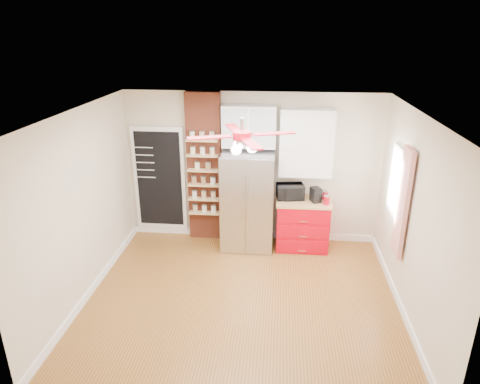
# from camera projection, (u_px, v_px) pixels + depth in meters

# --- Properties ---
(floor) EXTENTS (4.50, 4.50, 0.00)m
(floor) POSITION_uv_depth(u_px,v_px,m) (242.00, 298.00, 6.25)
(floor) COLOR #925925
(floor) RESTS_ON ground
(ceiling) EXTENTS (4.50, 4.50, 0.00)m
(ceiling) POSITION_uv_depth(u_px,v_px,m) (242.00, 114.00, 5.27)
(ceiling) COLOR white
(ceiling) RESTS_ON wall_back
(wall_back) EXTENTS (4.50, 0.02, 2.70)m
(wall_back) POSITION_uv_depth(u_px,v_px,m) (252.00, 168.00, 7.62)
(wall_back) COLOR beige
(wall_back) RESTS_ON floor
(wall_front) EXTENTS (4.50, 0.02, 2.70)m
(wall_front) POSITION_uv_depth(u_px,v_px,m) (222.00, 303.00, 3.90)
(wall_front) COLOR beige
(wall_front) RESTS_ON floor
(wall_left) EXTENTS (0.02, 4.00, 2.70)m
(wall_left) POSITION_uv_depth(u_px,v_px,m) (82.00, 207.00, 5.96)
(wall_left) COLOR beige
(wall_left) RESTS_ON floor
(wall_right) EXTENTS (0.02, 4.00, 2.70)m
(wall_right) POSITION_uv_depth(u_px,v_px,m) (414.00, 221.00, 5.56)
(wall_right) COLOR beige
(wall_right) RESTS_ON floor
(chalkboard) EXTENTS (0.95, 0.05, 1.95)m
(chalkboard) POSITION_uv_depth(u_px,v_px,m) (160.00, 179.00, 7.83)
(chalkboard) COLOR white
(chalkboard) RESTS_ON wall_back
(brick_pillar) EXTENTS (0.60, 0.16, 2.70)m
(brick_pillar) POSITION_uv_depth(u_px,v_px,m) (205.00, 168.00, 7.62)
(brick_pillar) COLOR brown
(brick_pillar) RESTS_ON floor
(fridge) EXTENTS (0.90, 0.70, 1.75)m
(fridge) POSITION_uv_depth(u_px,v_px,m) (248.00, 201.00, 7.45)
(fridge) COLOR #ABABB0
(fridge) RESTS_ON floor
(upper_glass_cabinet) EXTENTS (0.90, 0.35, 0.70)m
(upper_glass_cabinet) POSITION_uv_depth(u_px,v_px,m) (249.00, 126.00, 7.17)
(upper_glass_cabinet) COLOR white
(upper_glass_cabinet) RESTS_ON wall_back
(red_cabinet) EXTENTS (0.94, 0.64, 0.90)m
(red_cabinet) POSITION_uv_depth(u_px,v_px,m) (302.00, 224.00, 7.56)
(red_cabinet) COLOR #C40112
(red_cabinet) RESTS_ON floor
(upper_shelf_unit) EXTENTS (0.90, 0.30, 1.15)m
(upper_shelf_unit) POSITION_uv_depth(u_px,v_px,m) (306.00, 143.00, 7.21)
(upper_shelf_unit) COLOR white
(upper_shelf_unit) RESTS_ON wall_back
(window) EXTENTS (0.04, 0.75, 1.05)m
(window) POSITION_uv_depth(u_px,v_px,m) (397.00, 183.00, 6.32)
(window) COLOR white
(window) RESTS_ON wall_right
(curtain) EXTENTS (0.06, 0.40, 1.55)m
(curtain) POSITION_uv_depth(u_px,v_px,m) (403.00, 203.00, 5.85)
(curtain) COLOR red
(curtain) RESTS_ON wall_right
(ceiling_fan) EXTENTS (1.40, 1.40, 0.44)m
(ceiling_fan) POSITION_uv_depth(u_px,v_px,m) (242.00, 136.00, 5.37)
(ceiling_fan) COLOR silver
(ceiling_fan) RESTS_ON ceiling
(toaster_oven) EXTENTS (0.51, 0.38, 0.25)m
(toaster_oven) POSITION_uv_depth(u_px,v_px,m) (290.00, 192.00, 7.43)
(toaster_oven) COLOR black
(toaster_oven) RESTS_ON red_cabinet
(coffee_maker) EXTENTS (0.21, 0.24, 0.25)m
(coffee_maker) POSITION_uv_depth(u_px,v_px,m) (316.00, 195.00, 7.31)
(coffee_maker) COLOR black
(coffee_maker) RESTS_ON red_cabinet
(canister_left) EXTENTS (0.11, 0.11, 0.14)m
(canister_left) POSITION_uv_depth(u_px,v_px,m) (326.00, 200.00, 7.20)
(canister_left) COLOR #A40919
(canister_left) RESTS_ON red_cabinet
(canister_right) EXTENTS (0.10, 0.10, 0.14)m
(canister_right) POSITION_uv_depth(u_px,v_px,m) (325.00, 196.00, 7.41)
(canister_right) COLOR #B80A28
(canister_right) RESTS_ON red_cabinet
(pantry_jar_oats) EXTENTS (0.12, 0.12, 0.12)m
(pantry_jar_oats) POSITION_uv_depth(u_px,v_px,m) (197.00, 166.00, 7.50)
(pantry_jar_oats) COLOR beige
(pantry_jar_oats) RESTS_ON brick_pillar
(pantry_jar_beans) EXTENTS (0.13, 0.13, 0.12)m
(pantry_jar_beans) POSITION_uv_depth(u_px,v_px,m) (208.00, 166.00, 7.45)
(pantry_jar_beans) COLOR #876545
(pantry_jar_beans) RESTS_ON brick_pillar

